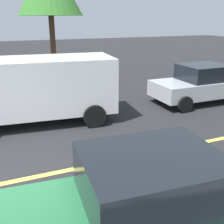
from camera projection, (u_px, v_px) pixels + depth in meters
The scene contains 5 objects.
ground_plane at pixel (8, 183), 6.04m from camera, with size 80.00×80.00×0.00m, color #262628.
lane_marking_centre at pixel (130, 157), 7.12m from camera, with size 28.00×0.16×0.01m, color #E0D14C.
white_van at pixel (35, 87), 9.13m from camera, with size 5.37×2.67×2.20m.
car_silver_mid_road at pixel (200, 84), 11.54m from camera, with size 3.93×2.03×1.59m.
car_green_far_lane at pixel (141, 209), 3.96m from camera, with size 4.14×2.24×1.69m.
Camera 1 is at (0.13, -5.67, 3.47)m, focal length 43.84 mm.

